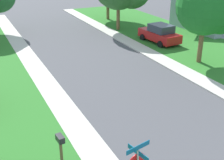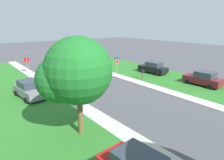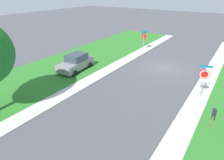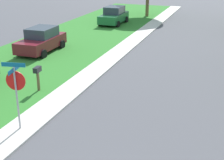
{
  "view_description": "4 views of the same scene",
  "coord_description": "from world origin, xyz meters",
  "px_view_note": "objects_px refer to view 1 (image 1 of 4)",
  "views": [
    {
      "loc": [
        -8.66,
        -1.7,
        8.13
      ],
      "look_at": [
        -1.95,
        12.0,
        1.4
      ],
      "focal_mm": 48.08,
      "sensor_mm": 36.0,
      "label": 1
    },
    {
      "loc": [
        12.56,
        25.42,
        7.13
      ],
      "look_at": [
        0.18,
        9.68,
        1.4
      ],
      "focal_mm": 31.48,
      "sensor_mm": 36.0,
      "label": 2
    },
    {
      "loc": [
        -6.44,
        19.88,
        8.05
      ],
      "look_at": [
        1.36,
        8.23,
        1.4
      ],
      "focal_mm": 31.24,
      "sensor_mm": 36.0,
      "label": 3
    },
    {
      "loc": [
        2.5,
        -4.79,
        6.36
      ],
      "look_at": [
        -2.0,
        7.51,
        1.4
      ],
      "focal_mm": 52.44,
      "sensor_mm": 36.0,
      "label": 4
    }
  ],
  "objects_px": {
    "car_red_near_corner": "(160,34)",
    "house_right_setback": "(222,6)",
    "mailbox": "(60,142)",
    "tree_across_left": "(209,8)"
  },
  "relations": [
    {
      "from": "car_red_near_corner",
      "to": "house_right_setback",
      "type": "bearing_deg",
      "value": 12.3
    },
    {
      "from": "car_red_near_corner",
      "to": "tree_across_left",
      "type": "bearing_deg",
      "value": -90.29
    },
    {
      "from": "tree_across_left",
      "to": "mailbox",
      "type": "xyz_separation_m",
      "value": [
        -13.3,
        -6.56,
        -3.21
      ]
    },
    {
      "from": "tree_across_left",
      "to": "car_red_near_corner",
      "type": "bearing_deg",
      "value": 89.71
    },
    {
      "from": "mailbox",
      "to": "tree_across_left",
      "type": "bearing_deg",
      "value": 26.26
    },
    {
      "from": "car_red_near_corner",
      "to": "tree_across_left",
      "type": "height_order",
      "value": "tree_across_left"
    },
    {
      "from": "house_right_setback",
      "to": "mailbox",
      "type": "distance_m",
      "value": 27.06
    },
    {
      "from": "car_red_near_corner",
      "to": "mailbox",
      "type": "bearing_deg",
      "value": -136.9
    },
    {
      "from": "tree_across_left",
      "to": "mailbox",
      "type": "relative_size",
      "value": 4.96
    },
    {
      "from": "car_red_near_corner",
      "to": "tree_across_left",
      "type": "xyz_separation_m",
      "value": [
        -0.03,
        -5.91,
        3.34
      ]
    }
  ]
}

